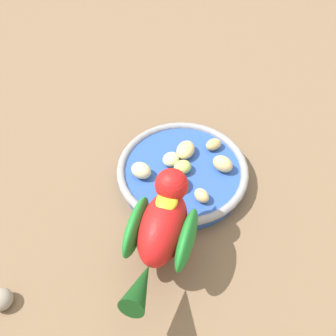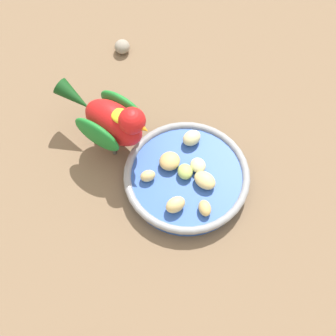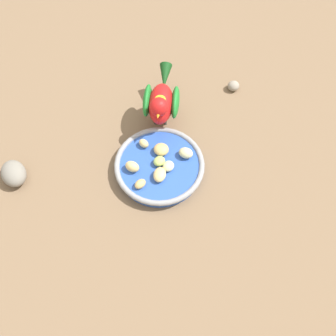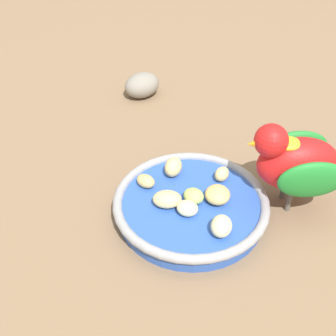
{
  "view_description": "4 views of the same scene",
  "coord_description": "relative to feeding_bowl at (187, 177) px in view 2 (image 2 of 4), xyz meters",
  "views": [
    {
      "loc": [
        0.07,
        -0.38,
        0.52
      ],
      "look_at": [
        -0.01,
        0.0,
        0.05
      ],
      "focal_mm": 43.43,
      "sensor_mm": 36.0,
      "label": 1
    },
    {
      "loc": [
        0.37,
        0.18,
        0.75
      ],
      "look_at": [
        0.03,
        -0.0,
        0.05
      ],
      "focal_mm": 53.52,
      "sensor_mm": 36.0,
      "label": 2
    },
    {
      "loc": [
        0.0,
        0.49,
        0.81
      ],
      "look_at": [
        -0.0,
        0.05,
        0.05
      ],
      "focal_mm": 42.69,
      "sensor_mm": 36.0,
      "label": 3
    },
    {
      "loc": [
        -0.4,
        0.13,
        0.43
      ],
      "look_at": [
        0.04,
        0.05,
        0.07
      ],
      "focal_mm": 47.79,
      "sensor_mm": 36.0,
      "label": 4
    }
  ],
  "objects": [
    {
      "name": "ground_plane",
      "position": [
        -0.01,
        -0.02,
        -0.02
      ],
      "size": [
        4.0,
        4.0,
        0.0
      ],
      "primitive_type": "plane",
      "color": "#7A6047"
    },
    {
      "name": "feeding_bowl",
      "position": [
        0.0,
        0.0,
        0.0
      ],
      "size": [
        0.21,
        0.21,
        0.03
      ],
      "color": "#2D56B7",
      "rests_on": "ground_plane"
    },
    {
      "name": "apple_piece_0",
      "position": [
        -0.0,
        0.03,
        0.02
      ],
      "size": [
        0.03,
        0.04,
        0.02
      ],
      "primitive_type": "ellipsoid",
      "rotation": [
        0.0,
        0.0,
        1.37
      ],
      "color": "#E5C67F",
      "rests_on": "feeding_bowl"
    },
    {
      "name": "apple_piece_1",
      "position": [
        0.0,
        -0.0,
        0.02
      ],
      "size": [
        0.04,
        0.04,
        0.02
      ],
      "primitive_type": "ellipsoid",
      "rotation": [
        0.0,
        0.0,
        0.66
      ],
      "color": "#B2CC66",
      "rests_on": "feeding_bowl"
    },
    {
      "name": "apple_piece_2",
      "position": [
        -0.0,
        -0.03,
        0.02
      ],
      "size": [
        0.04,
        0.04,
        0.02
      ],
      "primitive_type": "ellipsoid",
      "rotation": [
        0.0,
        0.0,
        6.01
      ],
      "color": "tan",
      "rests_on": "feeding_bowl"
    },
    {
      "name": "apple_piece_3",
      "position": [
        0.04,
        0.05,
        0.02
      ],
      "size": [
        0.03,
        0.03,
        0.02
      ],
      "primitive_type": "ellipsoid",
      "rotation": [
        0.0,
        0.0,
        0.73
      ],
      "color": "tan",
      "rests_on": "feeding_bowl"
    },
    {
      "name": "apple_piece_4",
      "position": [
        -0.02,
        0.01,
        0.02
      ],
      "size": [
        0.04,
        0.04,
        0.02
      ],
      "primitive_type": "ellipsoid",
      "rotation": [
        0.0,
        0.0,
        0.97
      ],
      "color": "beige",
      "rests_on": "feeding_bowl"
    },
    {
      "name": "apple_piece_5",
      "position": [
        0.06,
        0.01,
        0.02
      ],
      "size": [
        0.04,
        0.04,
        0.03
      ],
      "primitive_type": "ellipsoid",
      "rotation": [
        0.0,
        0.0,
        5.8
      ],
      "color": "#E5C67F",
      "rests_on": "feeding_bowl"
    },
    {
      "name": "apple_piece_6",
      "position": [
        -0.06,
        -0.03,
        0.02
      ],
      "size": [
        0.04,
        0.04,
        0.02
      ],
      "primitive_type": "ellipsoid",
      "rotation": [
        0.0,
        0.0,
        2.74
      ],
      "color": "beige",
      "rests_on": "feeding_bowl"
    },
    {
      "name": "apple_piece_7",
      "position": [
        0.04,
        -0.05,
        0.02
      ],
      "size": [
        0.03,
        0.03,
        0.02
      ],
      "primitive_type": "ellipsoid",
      "rotation": [
        0.0,
        0.0,
        5.55
      ],
      "color": "#E5C67F",
      "rests_on": "feeding_bowl"
    },
    {
      "name": "parrot",
      "position": [
        -0.0,
        -0.14,
        0.06
      ],
      "size": [
        0.09,
        0.19,
        0.13
      ],
      "rotation": [
        0.0,
        0.0,
        1.47
      ],
      "color": "#59544C",
      "rests_on": "ground_plane"
    },
    {
      "name": "pebble_0",
      "position": [
        -0.19,
        -0.24,
        -0.0
      ],
      "size": [
        0.04,
        0.04,
        0.03
      ],
      "primitive_type": "ellipsoid",
      "rotation": [
        0.0,
        0.0,
        0.39
      ],
      "color": "gray",
      "rests_on": "ground_plane"
    }
  ]
}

